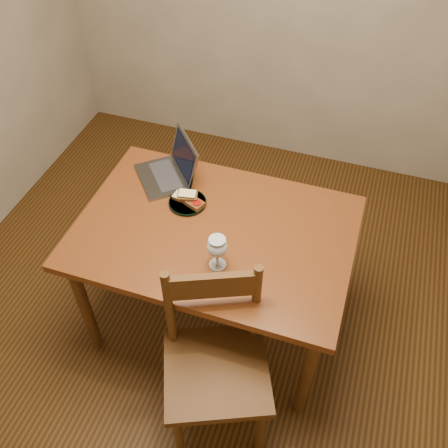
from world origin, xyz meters
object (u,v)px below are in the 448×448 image
(chair, at_px, (216,360))
(plate, at_px, (188,203))
(table, at_px, (215,241))
(milk_glass, at_px, (217,252))
(laptop, at_px, (172,167))

(chair, bearing_deg, plate, 96.47)
(table, xyz_separation_m, milk_glass, (0.08, -0.20, 0.17))
(plate, distance_m, laptop, 0.23)
(table, relative_size, plate, 6.95)
(laptop, bearing_deg, table, 8.15)
(table, bearing_deg, laptop, 138.83)
(plate, bearing_deg, chair, -60.13)
(chair, xyz_separation_m, laptop, (-0.52, 0.81, 0.28))
(table, bearing_deg, milk_glass, -66.97)
(plate, relative_size, milk_glass, 1.07)
(plate, bearing_deg, milk_glass, -50.08)
(table, height_order, laptop, laptop)
(laptop, bearing_deg, milk_glass, -0.21)
(table, xyz_separation_m, plate, (-0.18, 0.12, 0.09))
(table, distance_m, milk_glass, 0.28)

